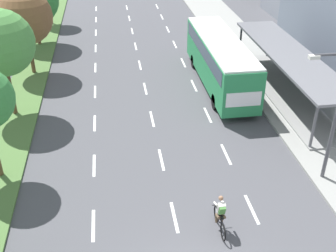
% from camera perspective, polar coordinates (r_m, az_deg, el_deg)
% --- Properties ---
extents(median_strip, '(2.60, 52.00, 0.12)m').
position_cam_1_polar(median_strip, '(32.37, -18.48, 6.08)').
color(median_strip, '#4C7038').
rests_on(median_strip, ground).
extents(sidewalk_right, '(4.50, 52.00, 0.15)m').
position_cam_1_polar(sidewalk_right, '(33.80, 12.36, 8.04)').
color(sidewalk_right, gray).
rests_on(sidewalk_right, ground).
extents(lane_divider_left, '(0.14, 45.65, 0.01)m').
position_cam_1_polar(lane_divider_left, '(29.41, -9.96, 4.65)').
color(lane_divider_left, white).
rests_on(lane_divider_left, ground).
extents(lane_divider_center, '(0.14, 45.65, 0.01)m').
position_cam_1_polar(lane_divider_center, '(29.47, -3.14, 5.14)').
color(lane_divider_center, white).
rests_on(lane_divider_center, ground).
extents(lane_divider_right, '(0.14, 45.65, 0.01)m').
position_cam_1_polar(lane_divider_right, '(29.94, 3.57, 5.56)').
color(lane_divider_right, white).
rests_on(lane_divider_right, ground).
extents(bus_shelter, '(2.90, 14.15, 2.86)m').
position_cam_1_polar(bus_shelter, '(28.93, 16.55, 7.41)').
color(bus_shelter, gray).
rests_on(bus_shelter, sidewalk_right).
extents(bus, '(2.54, 11.29, 3.37)m').
position_cam_1_polar(bus, '(29.42, 7.14, 9.28)').
color(bus, '#28844C').
rests_on(bus, ground).
extents(cyclist, '(0.46, 1.82, 1.71)m').
position_cam_1_polar(cyclist, '(17.63, 7.18, -12.03)').
color(cyclist, black).
rests_on(cyclist, ground).
extents(median_tree_third, '(3.88, 3.88, 6.47)m').
position_cam_1_polar(median_tree_third, '(26.01, -21.94, 10.47)').
color(median_tree_third, brown).
rests_on(median_tree_third, median_strip).
extents(median_tree_fourth, '(3.95, 3.95, 6.18)m').
position_cam_1_polar(median_tree_fourth, '(32.06, -19.05, 13.93)').
color(median_tree_fourth, brown).
rests_on(median_tree_fourth, median_strip).
extents(streetlight, '(1.91, 0.24, 6.50)m').
position_cam_1_polar(streetlight, '(19.91, 21.78, 2.13)').
color(streetlight, '#4C4C51').
rests_on(streetlight, sidewalk_right).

